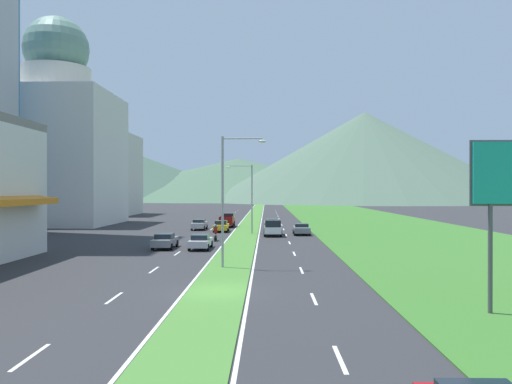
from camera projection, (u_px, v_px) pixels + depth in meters
The scene contains 49 objects.
ground_plane at pixel (217, 292), 27.50m from camera, with size 600.00×600.00×0.00m, color #2D2D30.
grass_median at pixel (251, 222), 87.49m from camera, with size 3.20×240.00×0.06m, color #477F33.
grass_verge_right at pixel (371, 222), 87.06m from camera, with size 24.00×240.00×0.06m, color #387028.
lane_dash_left_1 at pixel (31, 357), 16.79m from camera, with size 0.16×2.80×0.01m, color silver.
lane_dash_left_2 at pixel (114, 298), 25.97m from camera, with size 0.16×2.80×0.01m, color silver.
lane_dash_left_3 at pixel (154, 270), 35.14m from camera, with size 0.16×2.80×0.01m, color silver.
lane_dash_left_4 at pixel (177, 253), 44.32m from camera, with size 0.16×2.80×0.01m, color silver.
lane_dash_left_5 at pixel (193, 243), 53.50m from camera, with size 0.16×2.80×0.01m, color silver.
lane_dash_left_6 at pixel (203, 235), 62.67m from camera, with size 0.16×2.80×0.01m, color silver.
lane_dash_left_7 at pixel (212, 229), 71.85m from camera, with size 0.16×2.80×0.01m, color silver.
lane_dash_left_8 at pixel (218, 225), 81.03m from camera, with size 0.16×2.80×0.01m, color silver.
lane_dash_left_9 at pixel (223, 221), 90.20m from camera, with size 0.16×2.80×0.01m, color silver.
lane_dash_left_10 at pixel (227, 218), 99.38m from camera, with size 0.16×2.80×0.01m, color silver.
lane_dash_left_11 at pixel (230, 216), 108.55m from camera, with size 0.16×2.80×0.01m, color silver.
lane_dash_left_12 at pixel (233, 214), 117.73m from camera, with size 0.16×2.80×0.01m, color silver.
lane_dash_left_13 at pixel (235, 212), 126.91m from camera, with size 0.16×2.80×0.01m, color silver.
lane_dash_left_14 at pixel (238, 211), 136.08m from camera, with size 0.16×2.80×0.01m, color silver.
lane_dash_right_1 at pixel (340, 359), 16.58m from camera, with size 0.16×2.80×0.01m, color silver.
lane_dash_right_2 at pixel (314, 299), 25.75m from camera, with size 0.16×2.80×0.01m, color silver.
lane_dash_right_3 at pixel (301, 270), 34.93m from camera, with size 0.16×2.80×0.01m, color silver.
lane_dash_right_4 at pixel (294, 254), 44.11m from camera, with size 0.16×2.80×0.01m, color silver.
lane_dash_right_5 at pixel (289, 243), 53.28m from camera, with size 0.16×2.80×0.01m, color silver.
lane_dash_right_6 at pixel (286, 235), 62.46m from camera, with size 0.16×2.80×0.01m, color silver.
lane_dash_right_7 at pixel (284, 229), 71.63m from camera, with size 0.16×2.80×0.01m, color silver.
lane_dash_right_8 at pixel (282, 225), 80.81m from camera, with size 0.16×2.80×0.01m, color silver.
lane_dash_right_9 at pixel (280, 221), 89.99m from camera, with size 0.16×2.80×0.01m, color silver.
lane_dash_right_10 at pixel (279, 218), 99.16m from camera, with size 0.16×2.80×0.01m, color silver.
lane_dash_right_11 at pixel (278, 216), 108.34m from camera, with size 0.16×2.80×0.01m, color silver.
lane_dash_right_12 at pixel (277, 214), 117.52m from camera, with size 0.16×2.80×0.01m, color silver.
lane_dash_right_13 at pixel (276, 212), 126.69m from camera, with size 0.16×2.80×0.01m, color silver.
lane_dash_right_14 at pixel (276, 211), 135.87m from camera, with size 0.16×2.80×0.01m, color silver.
edge_line_median_left at pixel (241, 222), 87.53m from camera, with size 0.16×240.00×0.01m, color silver.
edge_line_median_right at pixel (261, 222), 87.45m from camera, with size 0.16×240.00×0.01m, color silver.
domed_building at pixel (56, 141), 82.33m from camera, with size 18.44×18.44×33.60m.
midrise_colored at pixel (94, 175), 113.55m from camera, with size 17.81×17.81×18.04m, color beige.
hill_far_left at pixel (83, 167), 317.94m from camera, with size 221.33×221.33×40.38m, color #3D5647.
hill_far_center at pixel (238, 179), 322.82m from camera, with size 220.15×220.15×25.64m, color #47664C.
hill_far_right at pixel (365, 157), 254.16m from camera, with size 158.51×158.51×44.60m, color #516B56.
street_lamp_near at pixel (228, 192), 36.04m from camera, with size 3.20×0.29×9.34m.
street_lamp_mid at pixel (249, 193), 64.69m from camera, with size 3.35×0.48×8.77m.
car_0 at pixel (199, 224), 71.00m from camera, with size 1.92×4.79×1.45m.
car_2 at pixel (165, 241), 48.15m from camera, with size 1.94×4.77×1.43m.
car_3 at pixel (271, 224), 70.54m from camera, with size 1.98×4.13×1.55m.
car_4 at pixel (221, 226), 67.42m from camera, with size 1.92×4.30×1.51m.
car_5 at pixel (201, 241), 47.64m from camera, with size 1.92×4.74×1.38m.
car_6 at pixel (301, 229), 63.01m from camera, with size 2.04×4.40×1.38m.
pickup_truck_0 at pixel (227, 220), 76.68m from camera, with size 2.18×5.40×2.00m.
pickup_truck_1 at pixel (273, 228), 61.37m from camera, with size 2.18×5.40×2.00m.
motorcycle_rider at pixel (216, 234), 55.32m from camera, with size 0.36×2.00×1.80m.
Camera 1 is at (2.71, -27.43, 5.52)m, focal length 35.68 mm.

